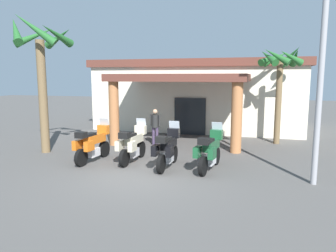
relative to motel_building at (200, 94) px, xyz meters
The scene contains 10 objects.
ground_plane 11.63m from the motel_building, 90.14° to the right, with size 80.00×80.00×0.00m, color #514F4C.
motel_building is the anchor object (origin of this frame).
motorcycle_orange 10.45m from the motel_building, 103.51° to the right, with size 0.74×2.21×1.61m.
motorcycle_cream 9.85m from the motel_building, 95.32° to the right, with size 0.72×2.21×1.61m.
motorcycle_black 10.23m from the motel_building, 86.52° to the right, with size 0.71×2.21×1.61m.
motorcycle_green 10.33m from the motel_building, 77.98° to the right, with size 0.82×2.21×1.61m.
pedestrian 6.66m from the motel_building, 99.06° to the right, with size 0.53×0.32×1.75m.
palm_tree_roadside 10.72m from the motel_building, 119.23° to the right, with size 2.64×2.70×5.82m.
palm_tree_near_portico 6.64m from the motel_building, 44.15° to the right, with size 2.13×2.11×4.81m.
roadside_sign 12.27m from the motel_building, 62.93° to the right, with size 1.40×0.18×7.60m.
Camera 1 is at (3.73, -9.62, 3.26)m, focal length 34.48 mm.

